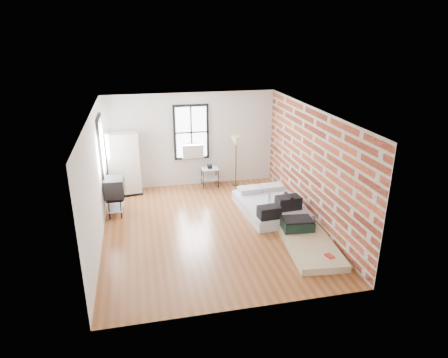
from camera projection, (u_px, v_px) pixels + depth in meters
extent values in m
plane|color=brown|center=(210.00, 229.00, 9.59)|extent=(6.00, 6.00, 0.00)
cube|color=silver|center=(191.00, 140.00, 11.83)|extent=(5.00, 0.01, 2.80)
cube|color=silver|center=(244.00, 237.00, 6.35)|extent=(5.00, 0.01, 2.80)
cube|color=silver|center=(96.00, 182.00, 8.59)|extent=(0.01, 6.00, 2.80)
cube|color=#9C4225|center=(312.00, 166.00, 9.59)|extent=(0.02, 6.00, 2.80)
cube|color=white|center=(209.00, 113.00, 8.59)|extent=(5.00, 6.00, 0.01)
cube|color=white|center=(191.00, 132.00, 11.69)|extent=(0.90, 0.02, 1.50)
cube|color=black|center=(175.00, 133.00, 11.61)|extent=(0.07, 0.08, 1.64)
cube|color=black|center=(207.00, 131.00, 11.81)|extent=(0.07, 0.08, 1.64)
cube|color=black|center=(190.00, 105.00, 11.43)|extent=(0.90, 0.08, 0.07)
cube|color=black|center=(192.00, 158.00, 11.99)|extent=(0.90, 0.08, 0.07)
cube|color=black|center=(191.00, 132.00, 11.69)|extent=(0.04, 0.02, 1.50)
cube|color=black|center=(191.00, 132.00, 11.69)|extent=(0.90, 0.02, 0.04)
cube|color=silver|center=(192.00, 151.00, 11.77)|extent=(0.62, 0.30, 0.40)
cube|color=white|center=(102.00, 148.00, 10.15)|extent=(0.02, 0.90, 1.50)
cube|color=black|center=(100.00, 154.00, 9.70)|extent=(0.08, 0.07, 1.64)
cube|color=black|center=(103.00, 143.00, 10.59)|extent=(0.08, 0.07, 1.64)
cube|color=black|center=(98.00, 118.00, 9.87)|extent=(0.08, 0.90, 0.07)
cube|color=black|center=(105.00, 177.00, 10.43)|extent=(0.08, 0.90, 0.07)
cube|color=black|center=(103.00, 148.00, 10.15)|extent=(0.02, 0.04, 1.50)
cube|color=black|center=(103.00, 148.00, 10.15)|extent=(0.02, 0.90, 0.04)
cube|color=silver|center=(272.00, 207.00, 10.43)|extent=(1.68, 2.19, 0.27)
cube|color=silver|center=(249.00, 190.00, 11.01)|extent=(0.63, 0.43, 0.13)
cube|color=silver|center=(271.00, 187.00, 11.18)|extent=(0.63, 0.43, 0.13)
cube|color=black|center=(288.00, 203.00, 9.94)|extent=(0.63, 0.39, 0.33)
cylinder|color=black|center=(289.00, 196.00, 9.88)|extent=(0.12, 0.39, 0.09)
cube|color=black|center=(269.00, 212.00, 9.48)|extent=(0.55, 0.37, 0.28)
cylinder|color=silver|center=(269.00, 199.00, 10.26)|extent=(0.08, 0.08, 0.24)
cylinder|color=blue|center=(269.00, 194.00, 10.21)|extent=(0.04, 0.04, 0.03)
cube|color=#C4B68E|center=(311.00, 247.00, 8.65)|extent=(1.17, 1.99, 0.15)
cube|color=#142E24|center=(297.00, 224.00, 9.22)|extent=(0.74, 0.56, 0.22)
cube|color=black|center=(298.00, 219.00, 9.17)|extent=(0.70, 0.52, 0.04)
cube|color=red|center=(330.00, 256.00, 8.13)|extent=(0.17, 0.22, 0.03)
cube|color=black|center=(126.00, 193.00, 11.59)|extent=(0.97, 0.63, 0.06)
cube|color=beige|center=(123.00, 163.00, 11.27)|extent=(0.93, 0.59, 1.75)
cylinder|color=black|center=(203.00, 180.00, 11.86)|extent=(0.02, 0.02, 0.57)
cylinder|color=black|center=(218.00, 179.00, 11.95)|extent=(0.02, 0.02, 0.57)
cylinder|color=black|center=(202.00, 176.00, 12.18)|extent=(0.02, 0.02, 0.57)
cylinder|color=black|center=(216.00, 175.00, 12.27)|extent=(0.02, 0.02, 0.57)
cube|color=silver|center=(210.00, 168.00, 11.97)|extent=(0.52, 0.42, 0.02)
cube|color=silver|center=(210.00, 178.00, 12.08)|extent=(0.50, 0.40, 0.02)
cube|color=black|center=(210.00, 167.00, 11.95)|extent=(0.13, 0.19, 0.10)
cylinder|color=#332611|center=(236.00, 184.00, 12.26)|extent=(0.22, 0.22, 0.03)
cylinder|color=#332611|center=(236.00, 164.00, 12.02)|extent=(0.03, 0.03, 1.33)
cone|color=tan|center=(236.00, 141.00, 11.77)|extent=(0.33, 0.33, 0.29)
cylinder|color=black|center=(109.00, 211.00, 9.97)|extent=(0.03, 0.03, 0.48)
cylinder|color=black|center=(121.00, 210.00, 10.01)|extent=(0.03, 0.03, 0.48)
cylinder|color=black|center=(111.00, 201.00, 10.50)|extent=(0.03, 0.03, 0.48)
cylinder|color=black|center=(123.00, 201.00, 10.55)|extent=(0.03, 0.03, 0.48)
cube|color=black|center=(115.00, 197.00, 10.17)|extent=(0.42, 0.72, 0.03)
cube|color=silver|center=(116.00, 207.00, 10.27)|extent=(0.40, 0.70, 0.02)
cube|color=black|center=(114.00, 187.00, 10.08)|extent=(0.51, 0.59, 0.48)
cube|color=black|center=(124.00, 187.00, 10.12)|extent=(0.04, 0.47, 0.39)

